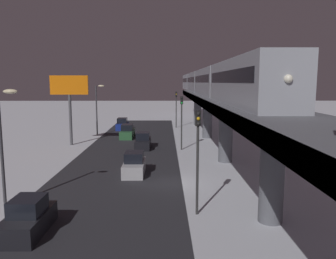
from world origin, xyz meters
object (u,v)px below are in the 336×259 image
(sedan_silver, at_px, (134,165))
(traffic_light_near, at_px, (198,147))
(commercial_billboard, at_px, (69,92))
(traffic_light_mid, at_px, (182,115))
(sedan_black_2, at_px, (143,142))
(traffic_light_far, at_px, (176,104))
(sedan_black, at_px, (29,219))
(sedan_green, at_px, (127,132))
(sedan_blue, at_px, (122,125))
(subway_train, at_px, (204,82))

(sedan_silver, xyz_separation_m, traffic_light_near, (-4.70, 9.27, 3.40))
(commercial_billboard, bearing_deg, traffic_light_mid, 166.84)
(sedan_black_2, height_order, traffic_light_far, traffic_light_far)
(sedan_black, xyz_separation_m, traffic_light_near, (-9.30, -2.51, 3.40))
(sedan_green, distance_m, traffic_light_near, 30.01)
(sedan_blue, xyz_separation_m, traffic_light_far, (-9.30, -2.34, 3.40))
(sedan_black, relative_size, sedan_black_2, 0.90)
(sedan_black_2, height_order, sedan_blue, same)
(sedan_black, distance_m, commercial_billboard, 26.87)
(sedan_black_2, distance_m, traffic_light_near, 21.86)
(sedan_green, bearing_deg, sedan_black, 86.72)
(sedan_black, xyz_separation_m, sedan_silver, (-4.60, -11.78, 0.00))
(sedan_green, xyz_separation_m, sedan_black_2, (-2.80, 7.78, 0.01))
(subway_train, bearing_deg, commercial_billboard, 30.51)
(traffic_light_mid, distance_m, traffic_light_far, 19.92)
(sedan_black, xyz_separation_m, commercial_billboard, (4.82, -25.74, 6.03))
(sedan_blue, bearing_deg, traffic_light_near, 103.93)
(sedan_blue, relative_size, traffic_light_near, 0.66)
(traffic_light_near, relative_size, traffic_light_mid, 1.00)
(subway_train, bearing_deg, traffic_light_mid, 73.47)
(subway_train, xyz_separation_m, sedan_black, (13.48, 36.51, -7.36))
(sedan_blue, height_order, commercial_billboard, commercial_billboard)
(sedan_green, distance_m, sedan_black_2, 8.27)
(traffic_light_far, bearing_deg, sedan_green, 55.68)
(sedan_silver, distance_m, sedan_black_2, 11.81)
(traffic_light_near, relative_size, traffic_light_far, 1.00)
(sedan_blue, distance_m, traffic_light_near, 38.78)
(sedan_silver, distance_m, traffic_light_mid, 12.13)
(sedan_black_2, bearing_deg, sedan_blue, 105.65)
(sedan_black_2, distance_m, sedan_blue, 17.05)
(sedan_black_2, relative_size, traffic_light_far, 0.70)
(traffic_light_mid, bearing_deg, sedan_black, 67.48)
(traffic_light_near, bearing_deg, sedan_silver, -63.11)
(sedan_silver, distance_m, sedan_blue, 28.60)
(traffic_light_near, relative_size, commercial_billboard, 0.72)
(subway_train, bearing_deg, sedan_blue, -14.54)
(subway_train, bearing_deg, sedan_silver, 70.25)
(sedan_green, relative_size, sedan_blue, 1.12)
(sedan_black_2, bearing_deg, subway_train, 55.51)
(sedan_green, height_order, sedan_silver, same)
(sedan_black, bearing_deg, commercial_billboard, -79.40)
(sedan_black, bearing_deg, sedan_black_2, -101.03)
(sedan_blue, bearing_deg, commercial_billboard, 71.36)
(sedan_green, xyz_separation_m, traffic_light_mid, (-7.50, 8.93, 3.41))
(subway_train, height_order, traffic_light_far, subway_train)
(sedan_green, xyz_separation_m, commercial_billboard, (6.62, 5.63, 6.04))
(sedan_blue, height_order, traffic_light_mid, traffic_light_mid)
(sedan_black_2, distance_m, traffic_light_mid, 5.91)
(traffic_light_near, bearing_deg, sedan_black, 15.13)
(commercial_billboard, bearing_deg, sedan_black, 100.60)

